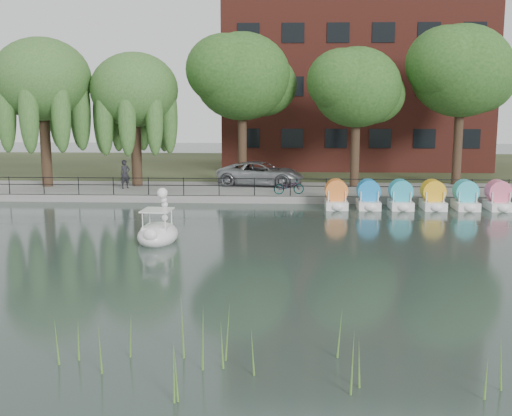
# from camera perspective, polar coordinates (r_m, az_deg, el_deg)

# --- Properties ---
(ground_plane) EXTENTS (120.00, 120.00, 0.00)m
(ground_plane) POSITION_cam_1_polar(r_m,az_deg,el_deg) (23.07, -1.70, -4.88)
(ground_plane) COLOR #33423A
(promenade) EXTENTS (40.00, 6.00, 0.40)m
(promenade) POSITION_cam_1_polar(r_m,az_deg,el_deg) (38.70, 0.07, 1.45)
(promenade) COLOR gray
(promenade) RESTS_ON ground_plane
(kerb) EXTENTS (40.00, 0.25, 0.40)m
(kerb) POSITION_cam_1_polar(r_m,az_deg,el_deg) (35.79, -0.14, 0.75)
(kerb) COLOR gray
(kerb) RESTS_ON ground_plane
(land_strip) EXTENTS (60.00, 22.00, 0.36)m
(land_strip) POSITION_cam_1_polar(r_m,az_deg,el_deg) (52.59, 0.74, 3.66)
(land_strip) COLOR #47512D
(land_strip) RESTS_ON ground_plane
(railing) EXTENTS (32.00, 0.05, 1.00)m
(railing) POSITION_cam_1_polar(r_m,az_deg,el_deg) (35.85, -0.13, 2.30)
(railing) COLOR black
(railing) RESTS_ON promenade
(apartment_building) EXTENTS (20.00, 10.07, 18.00)m
(apartment_building) POSITION_cam_1_polar(r_m,az_deg,el_deg) (52.60, 8.63, 13.57)
(apartment_building) COLOR #4C1E16
(apartment_building) RESTS_ON land_strip
(willow_left) EXTENTS (5.88, 5.88, 9.01)m
(willow_left) POSITION_cam_1_polar(r_m,az_deg,el_deg) (41.45, -18.50, 10.76)
(willow_left) COLOR #473323
(willow_left) RESTS_ON promenade
(willow_mid) EXTENTS (5.32, 5.32, 8.15)m
(willow_mid) POSITION_cam_1_polar(r_m,az_deg,el_deg) (40.31, -10.75, 10.24)
(willow_mid) COLOR #473323
(willow_mid) RESTS_ON promenade
(broadleaf_center) EXTENTS (6.00, 6.00, 9.25)m
(broadleaf_center) POSITION_cam_1_polar(r_m,az_deg,el_deg) (40.36, -1.25, 11.56)
(broadleaf_center) COLOR #473323
(broadleaf_center) RESTS_ON promenade
(broadleaf_right) EXTENTS (5.40, 5.40, 8.32)m
(broadleaf_right) POSITION_cam_1_polar(r_m,az_deg,el_deg) (39.98, 8.94, 10.49)
(broadleaf_right) COLOR #473323
(broadleaf_right) RESTS_ON promenade
(broadleaf_far) EXTENTS (6.30, 6.30, 9.71)m
(broadleaf_far) POSITION_cam_1_polar(r_m,az_deg,el_deg) (42.18, 17.81, 11.48)
(broadleaf_far) COLOR #473323
(broadleaf_far) RESTS_ON promenade
(minivan) EXTENTS (3.60, 6.46, 1.71)m
(minivan) POSITION_cam_1_polar(r_m,az_deg,el_deg) (39.99, 0.41, 3.24)
(minivan) COLOR gray
(minivan) RESTS_ON promenade
(bicycle) EXTENTS (0.84, 1.79, 1.00)m
(bicycle) POSITION_cam_1_polar(r_m,az_deg,el_deg) (36.47, 2.94, 2.02)
(bicycle) COLOR gray
(bicycle) RESTS_ON promenade
(pedestrian) EXTENTS (0.86, 0.82, 1.98)m
(pedestrian) POSITION_cam_1_polar(r_m,az_deg,el_deg) (39.45, -11.56, 3.15)
(pedestrian) COLOR black
(pedestrian) RESTS_ON promenade
(swan_boat) EXTENTS (1.76, 2.64, 2.12)m
(swan_boat) POSITION_cam_1_polar(r_m,az_deg,el_deg) (26.58, -8.69, -1.98)
(swan_boat) COLOR white
(swan_boat) RESTS_ON ground_plane
(pedal_boat_row) EXTENTS (11.35, 1.70, 1.40)m
(pedal_boat_row) POSITION_cam_1_polar(r_m,az_deg,el_deg) (35.15, 15.46, 0.90)
(pedal_boat_row) COLOR white
(pedal_boat_row) RESTS_ON ground_plane
(reed_bank) EXTENTS (24.00, 2.40, 1.20)m
(reed_bank) POSITION_cam_1_polar(r_m,az_deg,el_deg) (13.80, 3.77, -12.62)
(reed_bank) COLOR #669938
(reed_bank) RESTS_ON ground_plane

